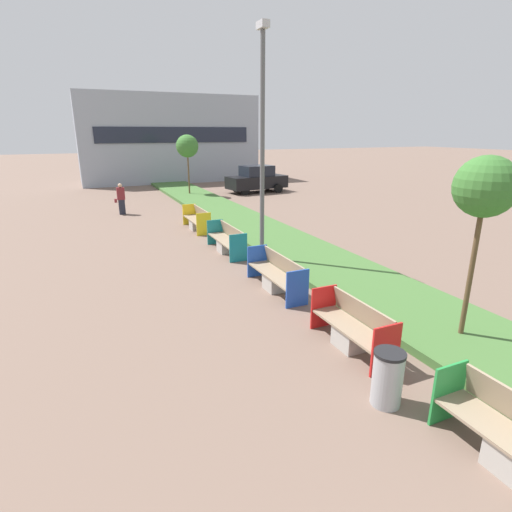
# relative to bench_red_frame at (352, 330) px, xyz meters

# --- Properties ---
(planter_grass_strip) EXTENTS (2.80, 120.00, 0.18)m
(planter_grass_strip) POSITION_rel_bench_red_frame_xyz_m (2.26, 5.29, -0.28)
(planter_grass_strip) COLOR #426B33
(planter_grass_strip) RESTS_ON ground
(building_backdrop) EXTENTS (14.58, 5.93, 7.04)m
(building_backdrop) POSITION_rel_bench_red_frame_xyz_m (3.06, 30.21, 3.15)
(building_backdrop) COLOR #939EAD
(building_backdrop) RESTS_ON ground
(bench_red_frame) EXTENTS (0.65, 2.01, 0.94)m
(bench_red_frame) POSITION_rel_bench_red_frame_xyz_m (0.00, 0.00, 0.00)
(bench_red_frame) COLOR #ADA8A0
(bench_red_frame) RESTS_ON ground
(bench_blue_frame) EXTENTS (0.65, 2.43, 0.94)m
(bench_blue_frame) POSITION_rel_bench_red_frame_xyz_m (0.00, 3.32, 0.01)
(bench_blue_frame) COLOR #ADA8A0
(bench_blue_frame) RESTS_ON ground
(bench_teal_frame) EXTENTS (0.65, 2.44, 0.94)m
(bench_teal_frame) POSITION_rel_bench_red_frame_xyz_m (0.01, 7.22, 0.01)
(bench_teal_frame) COLOR #ADA8A0
(bench_teal_frame) RESTS_ON ground
(bench_yellow_frame) EXTENTS (0.65, 2.31, 0.94)m
(bench_yellow_frame) POSITION_rel_bench_red_frame_xyz_m (0.00, 11.01, 0.01)
(bench_yellow_frame) COLOR #ADA8A0
(bench_yellow_frame) RESTS_ON ground
(litter_bin) EXTENTS (0.49, 0.49, 0.92)m
(litter_bin) POSITION_rel_bench_red_frame_xyz_m (-0.59, -1.64, 0.09)
(litter_bin) COLOR #9EA0A5
(litter_bin) RESTS_ON ground
(street_lamp_post) EXTENTS (0.24, 0.44, 7.05)m
(street_lamp_post) POSITION_rel_bench_red_frame_xyz_m (0.61, 5.58, 3.54)
(street_lamp_post) COLOR #56595B
(street_lamp_post) RESTS_ON ground
(sapling_tree_near) EXTENTS (1.14, 1.14, 3.73)m
(sapling_tree_near) POSITION_rel_bench_red_frame_xyz_m (2.19, -0.71, 2.76)
(sapling_tree_near) COLOR brown
(sapling_tree_near) RESTS_ON ground
(sapling_tree_far) EXTENTS (1.44, 1.44, 3.95)m
(sapling_tree_far) POSITION_rel_bench_red_frame_xyz_m (2.19, 20.44, 2.84)
(sapling_tree_far) COLOR brown
(sapling_tree_far) RESTS_ON ground
(pedestrian_walking) EXTENTS (0.53, 0.24, 1.60)m
(pedestrian_walking) POSITION_rel_bench_red_frame_xyz_m (-2.63, 15.87, 0.44)
(pedestrian_walking) COLOR #232633
(pedestrian_walking) RESTS_ON ground
(parked_car_distant) EXTENTS (4.37, 2.23, 1.86)m
(parked_car_distant) POSITION_rel_bench_red_frame_xyz_m (7.02, 20.24, 0.55)
(parked_car_distant) COLOR black
(parked_car_distant) RESTS_ON ground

